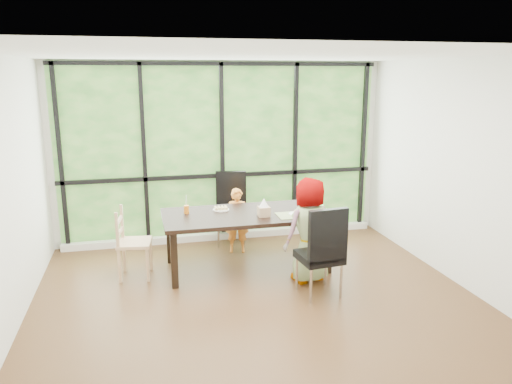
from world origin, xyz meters
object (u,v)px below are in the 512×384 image
(dining_table, at_px, (247,241))
(green_cup, at_px, (320,210))
(orange_cup, at_px, (186,209))
(chair_end_beech, at_px, (135,243))
(plate_far, at_px, (221,210))
(tissue_box, at_px, (264,211))
(child_older, at_px, (308,230))
(chair_interior_leather, at_px, (319,250))
(white_mug, at_px, (320,205))
(plate_near, at_px, (297,214))
(child_toddler, at_px, (237,221))
(chair_window_leather, at_px, (231,209))

(dining_table, distance_m, green_cup, 1.04)
(dining_table, relative_size, orange_cup, 20.39)
(chair_end_beech, relative_size, plate_far, 4.22)
(tissue_box, bearing_deg, chair_end_beech, 172.21)
(child_older, height_order, plate_far, child_older)
(chair_interior_leather, distance_m, green_cup, 0.77)
(chair_end_beech, height_order, white_mug, chair_end_beech)
(chair_end_beech, distance_m, plate_far, 1.19)
(plate_near, relative_size, tissue_box, 1.46)
(chair_end_beech, distance_m, plate_near, 2.08)
(dining_table, xyz_separation_m, child_toddler, (-0.00, 0.62, 0.09))
(green_cup, bearing_deg, plate_near, 158.86)
(chair_window_leather, xyz_separation_m, chair_interior_leather, (0.66, -1.97, 0.00))
(chair_window_leather, height_order, tissue_box, chair_window_leather)
(tissue_box, bearing_deg, plate_near, -3.55)
(dining_table, height_order, chair_window_leather, chair_window_leather)
(chair_interior_leather, relative_size, tissue_box, 7.55)
(orange_cup, bearing_deg, tissue_box, -20.66)
(chair_window_leather, xyz_separation_m, green_cup, (0.91, -1.30, 0.28))
(chair_interior_leather, relative_size, orange_cup, 10.22)
(child_toddler, relative_size, white_mug, 11.25)
(plate_near, relative_size, white_mug, 2.52)
(tissue_box, bearing_deg, chair_interior_leather, -60.62)
(chair_window_leather, height_order, plate_near, chair_window_leather)
(white_mug, bearing_deg, child_toddler, 149.59)
(plate_near, bearing_deg, chair_window_leather, 118.01)
(chair_window_leather, bearing_deg, dining_table, -77.52)
(chair_end_beech, relative_size, orange_cup, 8.52)
(green_cup, bearing_deg, chair_end_beech, 171.31)
(chair_interior_leather, distance_m, chair_end_beech, 2.31)
(child_older, height_order, plate_near, child_older)
(chair_interior_leather, distance_m, white_mug, 1.11)
(chair_interior_leather, distance_m, plate_far, 1.54)
(child_older, bearing_deg, child_toddler, -75.74)
(dining_table, xyz_separation_m, chair_end_beech, (-1.43, 0.04, 0.08))
(white_mug, bearing_deg, chair_window_leather, 137.30)
(plate_near, height_order, tissue_box, tissue_box)
(plate_far, bearing_deg, chair_interior_leather, -52.15)
(chair_window_leather, relative_size, orange_cup, 10.22)
(child_older, distance_m, tissue_box, 0.62)
(chair_window_leather, relative_size, child_older, 0.83)
(dining_table, relative_size, child_toddler, 2.31)
(plate_near, bearing_deg, green_cup, -21.14)
(child_older, relative_size, green_cup, 9.52)
(chair_interior_leather, bearing_deg, plate_near, -94.34)
(plate_near, bearing_deg, chair_end_beech, 173.10)
(chair_end_beech, relative_size, child_older, 0.69)
(chair_window_leather, bearing_deg, white_mug, -31.50)
(chair_window_leather, xyz_separation_m, white_mug, (1.04, -0.96, 0.25))
(dining_table, xyz_separation_m, chair_interior_leather, (0.63, -0.99, 0.17))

